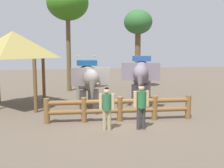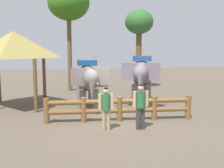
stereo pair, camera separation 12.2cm
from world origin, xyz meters
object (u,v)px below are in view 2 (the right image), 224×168
object	(u,v)px
elephant_near_left	(88,79)
tourist_woman_in_black	(141,103)
log_fence	(120,107)
elephant_center	(142,75)
thatched_shelter	(14,45)
tree_back_center	(139,25)
tree_far_left	(69,4)
tourist_man_in_blue	(106,105)

from	to	relation	value
elephant_near_left	tourist_woman_in_black	bearing A→B (deg)	-67.99
log_fence	elephant_center	world-z (taller)	elephant_center
thatched_shelter	tree_back_center	xyz separation A→B (m)	(8.28, 4.82, 1.55)
tourist_woman_in_black	tree_far_left	size ratio (longest dim) A/B	0.23
log_fence	tourist_man_in_blue	size ratio (longest dim) A/B	3.82
tourist_man_in_blue	log_fence	bearing A→B (deg)	55.24
tree_back_center	tourist_man_in_blue	bearing A→B (deg)	-114.18
tree_back_center	log_fence	bearing A→B (deg)	-112.60
tourist_man_in_blue	tree_far_left	distance (m)	11.35
thatched_shelter	tourist_woman_in_black	bearing A→B (deg)	-44.76
tourist_woman_in_black	tourist_man_in_blue	xyz separation A→B (m)	(-1.31, 0.15, -0.06)
thatched_shelter	tree_back_center	world-z (taller)	tree_back_center
log_fence	tourist_woman_in_black	distance (m)	1.46
tourist_man_in_blue	elephant_center	bearing A→B (deg)	56.64
tree_back_center	elephant_center	bearing A→B (deg)	-105.88
tourist_woman_in_black	thatched_shelter	size ratio (longest dim) A/B	0.44
tourist_woman_in_black	tree_back_center	distance (m)	11.10
elephant_center	tree_back_center	xyz separation A→B (m)	(1.56, 5.49, 3.16)
log_fence	tree_far_left	xyz separation A→B (m)	(-1.56, 8.87, 5.62)
tree_far_left	elephant_near_left	bearing A→B (deg)	-85.35
elephant_near_left	tree_far_left	size ratio (longest dim) A/B	0.42
elephant_near_left	elephant_center	distance (m)	3.15
tourist_man_in_blue	thatched_shelter	size ratio (longest dim) A/B	0.42
elephant_near_left	tree_back_center	distance (m)	8.36
thatched_shelter	elephant_center	bearing A→B (deg)	-5.71
tourist_woman_in_black	tourist_man_in_blue	size ratio (longest dim) A/B	1.06
log_fence	elephant_center	xyz separation A→B (m)	(2.04, 3.16, 1.04)
elephant_center	tree_back_center	world-z (taller)	tree_back_center
tourist_woman_in_black	tree_back_center	size ratio (longest dim) A/B	0.30
tourist_woman_in_black	log_fence	bearing A→B (deg)	111.04
log_fence	elephant_near_left	world-z (taller)	elephant_near_left
tree_far_left	tourist_woman_in_black	bearing A→B (deg)	-78.54
log_fence	elephant_center	bearing A→B (deg)	57.17
elephant_near_left	tree_back_center	world-z (taller)	tree_back_center
elephant_center	tourist_man_in_blue	size ratio (longest dim) A/B	2.11
elephant_near_left	thatched_shelter	world-z (taller)	thatched_shelter
elephant_near_left	tree_back_center	size ratio (longest dim) A/B	0.53
tree_back_center	tourist_woman_in_black	bearing A→B (deg)	-107.27
tree_far_left	tourist_man_in_blue	bearing A→B (deg)	-85.69
tourist_woman_in_black	tourist_man_in_blue	distance (m)	1.32
elephant_near_left	tree_far_left	world-z (taller)	tree_far_left
tourist_woman_in_black	thatched_shelter	world-z (taller)	thatched_shelter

